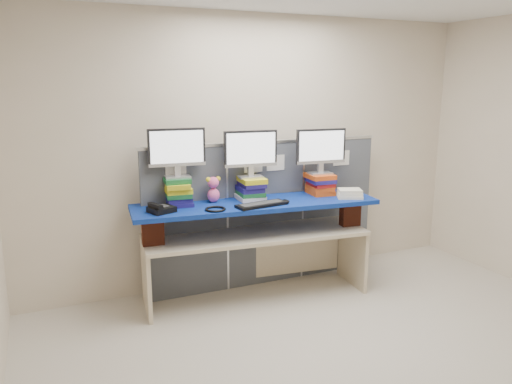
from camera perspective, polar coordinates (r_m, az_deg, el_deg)
name	(u,v)px	position (r m, az deg, el deg)	size (l,w,h in m)	color
room	(372,186)	(3.60, 13.12, 0.62)	(5.00, 4.00, 2.80)	beige
cubicle_partition	(265,213)	(5.24, 1.08, -2.40)	(2.60, 0.06, 1.53)	#484C55
desk	(256,246)	(4.95, 0.00, -6.17)	(2.24, 0.86, 0.67)	beige
brick_pier_left	(153,230)	(4.63, -11.72, -4.32)	(0.20, 0.11, 0.27)	maroon
brick_pier_right	(350,213)	(5.22, 10.71, -2.34)	(0.20, 0.11, 0.27)	maroon
blue_board	(256,204)	(4.83, 0.00, -1.41)	(2.38, 0.59, 0.04)	navy
book_stack_left	(178,191)	(4.74, -8.91, 0.07)	(0.28, 0.32, 0.26)	navy
book_stack_center	(251,189)	(4.91, -0.60, 0.38)	(0.27, 0.32, 0.22)	white
book_stack_right	(320,184)	(5.18, 7.34, 0.93)	(0.27, 0.32, 0.21)	#CF4913
monitor_left	(177,150)	(4.68, -9.04, 4.77)	(0.53, 0.17, 0.46)	#B5B5BB
monitor_center	(251,151)	(4.84, -0.61, 4.70)	(0.53, 0.17, 0.46)	#B5B5BB
monitor_right	(321,149)	(5.11, 7.43, 4.95)	(0.53, 0.17, 0.46)	#B5B5BB
keyboard	(261,205)	(4.67, 0.62, -1.44)	(0.51, 0.23, 0.03)	black
mouse	(286,201)	(4.80, 3.43, -1.05)	(0.06, 0.11, 0.03)	black
desk_phone	(161,209)	(4.53, -10.82, -1.90)	(0.26, 0.24, 0.09)	black
headset	(215,209)	(4.54, -4.65, -1.96)	(0.19, 0.19, 0.02)	black
plush_toy	(213,189)	(4.82, -4.89, 0.33)	(0.15, 0.11, 0.25)	pink
binder_stack	(350,194)	(5.08, 10.65, -0.18)	(0.30, 0.28, 0.09)	#EDE7CA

